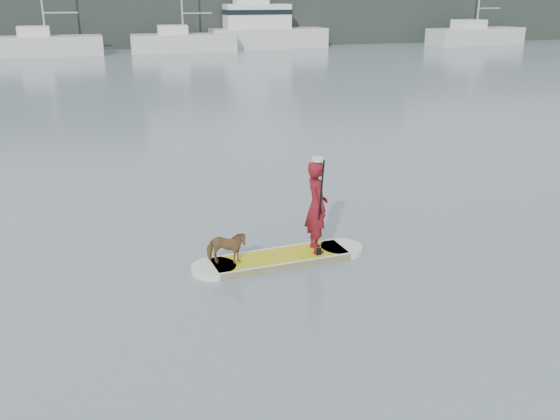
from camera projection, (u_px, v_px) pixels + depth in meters
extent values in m
cube|color=gold|center=(280.00, 258.00, 11.41)|extent=(2.57, 1.06, 0.12)
cylinder|color=silver|center=(214.00, 269.00, 10.98)|extent=(0.80, 0.80, 0.12)
cylinder|color=silver|center=(341.00, 249.00, 11.83)|extent=(0.80, 0.80, 0.12)
cube|color=silver|center=(273.00, 251.00, 11.73)|extent=(2.49, 0.32, 0.12)
cube|color=silver|center=(287.00, 266.00, 11.08)|extent=(2.49, 0.32, 0.12)
imported|color=maroon|center=(317.00, 207.00, 11.35)|extent=(0.42, 0.63, 1.71)
cylinder|color=silver|center=(318.00, 159.00, 11.05)|extent=(0.22, 0.22, 0.07)
imported|color=brown|center=(226.00, 248.00, 10.94)|extent=(0.79, 0.54, 0.61)
cylinder|color=black|center=(320.00, 210.00, 11.11)|extent=(0.07, 0.30, 1.89)
cube|color=black|center=(319.00, 256.00, 11.41)|extent=(0.10, 0.03, 0.32)
cube|color=beige|center=(47.00, 46.00, 47.53)|extent=(8.31, 3.11, 1.47)
cube|color=silver|center=(34.00, 31.00, 46.93)|extent=(2.38, 2.02, 0.74)
cylinder|color=#B7B7BC|center=(61.00, 13.00, 47.09)|extent=(2.52, 0.22, 0.11)
cube|color=beige|center=(184.00, 43.00, 50.84)|extent=(8.49, 2.80, 1.40)
cube|color=silver|center=(172.00, 30.00, 50.30)|extent=(2.40, 1.88, 0.70)
cylinder|color=#B7B7BC|center=(197.00, 13.00, 50.34)|extent=(2.41, 0.16, 0.10)
cube|color=beige|center=(476.00, 36.00, 57.42)|extent=(9.77, 4.47, 1.50)
cube|color=silver|center=(469.00, 24.00, 56.66)|extent=(2.95, 2.40, 0.75)
cylinder|color=#B7B7BC|center=(489.00, 8.00, 57.13)|extent=(2.54, 0.58, 0.11)
cube|color=beige|center=(268.00, 38.00, 54.42)|extent=(10.12, 3.32, 1.65)
cube|color=silver|center=(257.00, 16.00, 53.55)|extent=(5.58, 2.60, 2.01)
cube|color=black|center=(257.00, 12.00, 53.43)|extent=(5.69, 2.67, 0.41)
cube|color=#202824|center=(173.00, 11.00, 56.00)|extent=(90.00, 6.00, 6.00)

